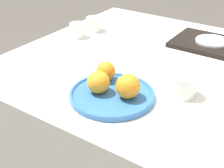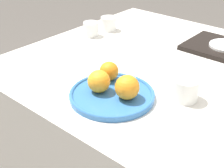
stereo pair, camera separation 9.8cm
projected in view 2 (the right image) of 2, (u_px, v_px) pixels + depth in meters
table at (167, 140)px, 1.37m from camera, size 1.22×1.07×0.72m
fruit_platter at (112, 95)px, 1.00m from camera, size 0.28×0.28×0.02m
orange_0 at (127, 87)px, 0.96m from camera, size 0.08×0.08×0.08m
orange_1 at (99, 81)px, 1.00m from camera, size 0.07×0.07×0.07m
orange_2 at (109, 71)px, 1.06m from camera, size 0.07×0.07×0.07m
cup_0 at (185, 89)px, 0.98m from camera, size 0.08×0.08×0.07m
cup_1 at (91, 29)px, 1.47m from camera, size 0.07×0.07×0.07m
cup_3 at (109, 24)px, 1.54m from camera, size 0.08×0.08×0.07m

